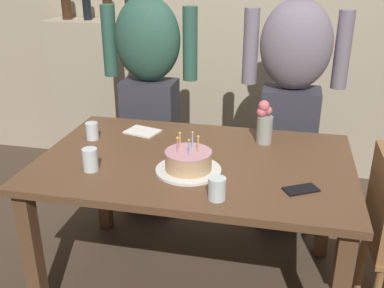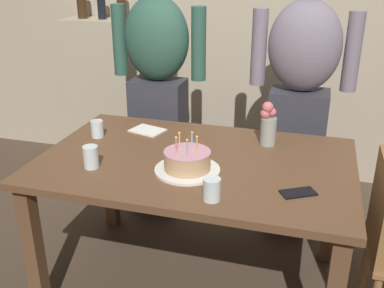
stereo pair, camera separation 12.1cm
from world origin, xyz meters
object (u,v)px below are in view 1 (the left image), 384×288
at_px(water_glass_near, 92,131).
at_px(flower_vase, 264,124).
at_px(birthday_cake, 188,162).
at_px(water_glass_side, 90,160).
at_px(water_glass_far, 217,189).
at_px(person_man_bearded, 149,88).
at_px(cell_phone, 301,189).
at_px(person_woman_cardigan, 292,96).
at_px(napkin_stack, 143,131).

relative_size(water_glass_near, flower_vase, 0.40).
bearing_deg(birthday_cake, water_glass_near, 155.22).
distance_m(birthday_cake, water_glass_side, 0.44).
relative_size(birthday_cake, flower_vase, 1.30).
height_order(water_glass_far, flower_vase, flower_vase).
bearing_deg(water_glass_side, person_man_bearded, 90.72).
xyz_separation_m(birthday_cake, cell_phone, (0.50, -0.08, -0.04)).
bearing_deg(birthday_cake, water_glass_far, -52.25).
bearing_deg(water_glass_side, birthday_cake, 11.17).
bearing_deg(water_glass_far, person_man_bearded, 119.93).
height_order(birthday_cake, flower_vase, flower_vase).
relative_size(birthday_cake, water_glass_far, 3.20).
distance_m(cell_phone, flower_vase, 0.54).
xyz_separation_m(water_glass_far, person_woman_cardigan, (0.27, 1.07, 0.09)).
height_order(flower_vase, person_man_bearded, person_man_bearded).
distance_m(water_glass_side, flower_vase, 0.90).
height_order(napkin_stack, flower_vase, flower_vase).
height_order(water_glass_near, water_glass_side, water_glass_side).
relative_size(water_glass_far, cell_phone, 0.65).
bearing_deg(person_man_bearded, cell_phone, 135.74).
distance_m(napkin_stack, person_man_bearded, 0.45).
bearing_deg(flower_vase, napkin_stack, 179.30).
relative_size(cell_phone, napkin_stack, 0.81).
bearing_deg(cell_phone, person_woman_cardigan, 63.60).
distance_m(water_glass_near, person_man_bearded, 0.60).
bearing_deg(napkin_stack, water_glass_side, -98.67).
bearing_deg(water_glass_near, napkin_stack, 34.15).
bearing_deg(flower_vase, water_glass_far, -102.40).
xyz_separation_m(water_glass_far, flower_vase, (0.14, 0.64, 0.06)).
height_order(water_glass_near, napkin_stack, water_glass_near).
height_order(water_glass_far, person_woman_cardigan, person_woman_cardigan).
height_order(flower_vase, person_woman_cardigan, person_woman_cardigan).
bearing_deg(water_glass_near, person_man_bearded, 76.54).
bearing_deg(cell_phone, napkin_stack, 119.56).
height_order(water_glass_side, person_man_bearded, person_man_bearded).
bearing_deg(flower_vase, person_woman_cardigan, 73.38).
bearing_deg(napkin_stack, water_glass_near, -145.85).
height_order(water_glass_near, water_glass_far, water_glass_far).
xyz_separation_m(water_glass_far, cell_phone, (0.33, 0.15, -0.04)).
distance_m(birthday_cake, napkin_stack, 0.55).
relative_size(birthday_cake, napkin_stack, 1.69).
relative_size(water_glass_far, water_glass_side, 0.89).
relative_size(water_glass_far, napkin_stack, 0.53).
bearing_deg(flower_vase, water_glass_side, -146.06).
distance_m(birthday_cake, cell_phone, 0.51).
relative_size(water_glass_near, person_woman_cardigan, 0.06).
relative_size(cell_phone, flower_vase, 0.62).
xyz_separation_m(cell_phone, person_man_bearded, (-0.95, 0.92, 0.13)).
bearing_deg(napkin_stack, flower_vase, -0.70).
distance_m(birthday_cake, flower_vase, 0.52).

